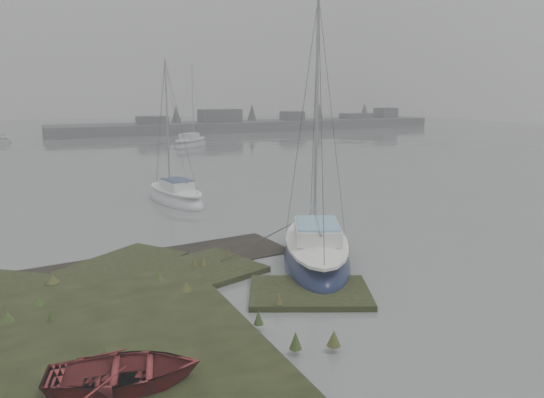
# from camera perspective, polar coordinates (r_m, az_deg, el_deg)

# --- Properties ---
(ground) EXTENTS (160.00, 160.00, 0.00)m
(ground) POSITION_cam_1_polar(r_m,az_deg,el_deg) (44.23, -16.35, 3.40)
(ground) COLOR slate
(ground) RESTS_ON ground
(far_shoreline) EXTENTS (60.00, 8.00, 4.15)m
(far_shoreline) POSITION_cam_1_polar(r_m,az_deg,el_deg) (82.54, -1.31, 8.02)
(far_shoreline) COLOR #4C4F51
(far_shoreline) RESTS_ON ground
(sailboat_main) EXTENTS (5.07, 7.20, 9.75)m
(sailboat_main) POSITION_cam_1_polar(r_m,az_deg,el_deg) (18.67, 4.77, -5.93)
(sailboat_main) COLOR #121B3B
(sailboat_main) RESTS_ON ground
(sailboat_white) EXTENTS (2.75, 6.00, 8.16)m
(sailboat_white) POSITION_cam_1_polar(r_m,az_deg,el_deg) (29.16, -10.32, 0.19)
(sailboat_white) COLOR silver
(sailboat_white) RESTS_ON ground
(sailboat_far_b) EXTENTS (6.12, 6.48, 9.47)m
(sailboat_far_b) POSITION_cam_1_polar(r_m,az_deg,el_deg) (58.19, -8.75, 5.87)
(sailboat_far_b) COLOR #9EA4A7
(sailboat_far_b) RESTS_ON ground
(dinghy) EXTENTS (3.38, 2.76, 0.61)m
(dinghy) POSITION_cam_1_polar(r_m,az_deg,el_deg) (11.23, -15.60, -17.45)
(dinghy) COLOR maroon
(dinghy) RESTS_ON marsh_bank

